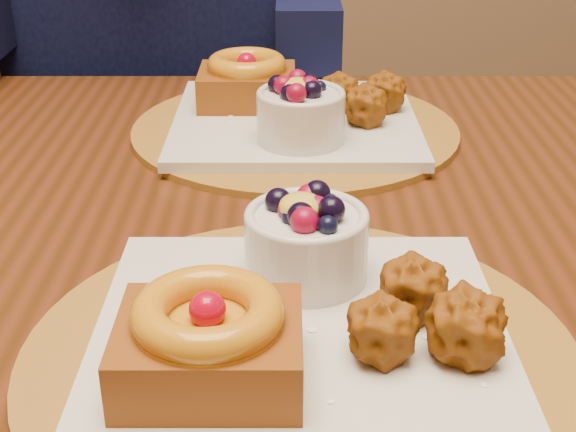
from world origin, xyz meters
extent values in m
cube|color=#391D0A|center=(0.11, 0.10, 0.73)|extent=(1.60, 0.90, 0.04)
cylinder|color=brown|center=(0.11, -0.12, 0.76)|extent=(0.38, 0.38, 0.01)
cube|color=silver|center=(0.11, -0.12, 0.77)|extent=(0.28, 0.28, 0.01)
cube|color=#491C06|center=(0.05, -0.16, 0.80)|extent=(0.11, 0.09, 0.04)
torus|color=#A06109|center=(0.05, -0.16, 0.82)|extent=(0.09, 0.09, 0.02)
sphere|color=#9C021A|center=(0.05, -0.16, 0.83)|extent=(0.02, 0.02, 0.02)
sphere|color=#864A09|center=(0.18, -0.09, 0.80)|extent=(0.04, 0.04, 0.04)
sphere|color=#864A09|center=(0.16, -0.14, 0.80)|extent=(0.04, 0.04, 0.04)
sphere|color=#864A09|center=(0.21, -0.14, 0.80)|extent=(0.04, 0.04, 0.04)
cylinder|color=silver|center=(0.11, -0.04, 0.80)|extent=(0.09, 0.09, 0.05)
torus|color=silver|center=(0.11, -0.04, 0.83)|extent=(0.09, 0.09, 0.01)
ellipsoid|color=gold|center=(0.11, -0.04, 0.83)|extent=(0.03, 0.03, 0.02)
cylinder|color=brown|center=(0.11, 0.32, 0.76)|extent=(0.38, 0.38, 0.01)
cube|color=silver|center=(0.11, 0.32, 0.77)|extent=(0.28, 0.28, 0.01)
cube|color=#491C06|center=(0.05, 0.37, 0.80)|extent=(0.11, 0.09, 0.04)
torus|color=#A06109|center=(0.05, 0.37, 0.82)|extent=(0.09, 0.09, 0.02)
sphere|color=#9C021A|center=(0.05, 0.37, 0.83)|extent=(0.02, 0.02, 0.02)
sphere|color=#864A09|center=(0.18, 0.30, 0.80)|extent=(0.05, 0.05, 0.05)
sphere|color=#864A09|center=(0.16, 0.35, 0.80)|extent=(0.05, 0.05, 0.05)
sphere|color=#864A09|center=(0.21, 0.35, 0.80)|extent=(0.05, 0.05, 0.05)
cylinder|color=silver|center=(0.11, 0.24, 0.80)|extent=(0.09, 0.09, 0.05)
torus|color=silver|center=(0.11, 0.24, 0.83)|extent=(0.09, 0.09, 0.01)
ellipsoid|color=gold|center=(0.11, 0.24, 0.84)|extent=(0.03, 0.03, 0.02)
cube|color=black|center=(-0.02, 0.82, 0.41)|extent=(0.52, 0.52, 0.04)
cylinder|color=black|center=(-0.12, 0.60, 0.20)|extent=(0.03, 0.03, 0.39)
cylinder|color=black|center=(0.20, 0.72, 0.20)|extent=(0.03, 0.03, 0.39)
cylinder|color=black|center=(-0.25, 0.92, 0.20)|extent=(0.03, 0.03, 0.39)
cylinder|color=black|center=(0.08, 1.05, 0.20)|extent=(0.03, 0.03, 0.39)
cube|color=black|center=(-0.09, 0.99, 0.62)|extent=(0.39, 0.17, 0.42)
cube|color=black|center=(0.12, 0.60, 0.83)|extent=(0.09, 0.32, 0.09)
camera|label=1|loc=(0.10, -0.56, 1.09)|focal=50.00mm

